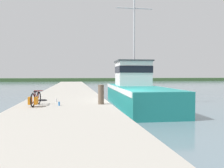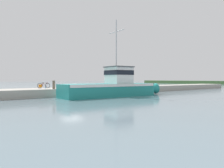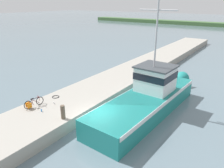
# 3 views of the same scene
# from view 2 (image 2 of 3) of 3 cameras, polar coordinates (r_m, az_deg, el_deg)

# --- Properties ---
(ground_plane) EXTENTS (320.00, 320.00, 0.00)m
(ground_plane) POSITION_cam_2_polar(r_m,az_deg,el_deg) (25.98, -10.39, -3.47)
(ground_plane) COLOR slate
(dock_pier) EXTENTS (4.82, 80.00, 0.96)m
(dock_pier) POSITION_cam_2_polar(r_m,az_deg,el_deg) (29.32, -13.86, -2.00)
(dock_pier) COLOR #A39E93
(dock_pier) RESTS_ON ground_plane
(fishing_boat_main) EXTENTS (4.04, 14.44, 9.53)m
(fishing_boat_main) POSITION_cam_2_polar(r_m,az_deg,el_deg) (27.09, 0.28, -0.60)
(fishing_boat_main) COLOR teal
(fishing_boat_main) RESTS_ON ground_plane
(bicycle_touring) EXTENTS (0.55, 1.66, 0.73)m
(bicycle_touring) POSITION_cam_2_polar(r_m,az_deg,el_deg) (29.97, -17.69, -0.40)
(bicycle_touring) COLOR black
(bicycle_touring) RESTS_ON dock_pier
(mooring_post) EXTENTS (0.31, 0.31, 1.01)m
(mooring_post) POSITION_cam_2_polar(r_m,az_deg,el_deg) (26.99, -14.97, -0.20)
(mooring_post) COLOR brown
(mooring_post) RESTS_ON dock_pier
(hose_coil) EXTENTS (0.60, 0.60, 0.05)m
(hose_coil) POSITION_cam_2_polar(r_m,az_deg,el_deg) (30.88, -13.64, -0.89)
(hose_coil) COLOR black
(hose_coil) RESTS_ON dock_pier
(water_bottle_on_curb) EXTENTS (0.08, 0.08, 0.19)m
(water_bottle_on_curb) POSITION_cam_2_polar(r_m,az_deg,el_deg) (29.64, -14.63, -0.85)
(water_bottle_on_curb) COLOR silver
(water_bottle_on_curb) RESTS_ON dock_pier
(water_bottle_by_bike) EXTENTS (0.08, 0.08, 0.20)m
(water_bottle_by_bike) POSITION_cam_2_polar(r_m,az_deg,el_deg) (28.88, -17.01, -0.92)
(water_bottle_by_bike) COLOR blue
(water_bottle_by_bike) RESTS_ON dock_pier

